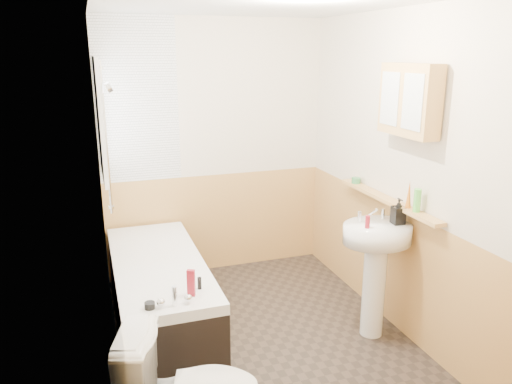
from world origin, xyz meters
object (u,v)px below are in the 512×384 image
sink (376,257)px  medicine_cabinet (409,100)px  bathtub (160,291)px  pine_shelf (387,200)px

sink → medicine_cabinet: (0.17, -0.02, 1.19)m
bathtub → pine_shelf: 1.99m
medicine_cabinet → pine_shelf: bearing=82.8°
sink → medicine_cabinet: size_ratio=1.84×
bathtub → sink: bearing=-24.2°
sink → medicine_cabinet: bearing=-15.1°
bathtub → pine_shelf: (1.77, -0.50, 0.75)m
pine_shelf → medicine_cabinet: size_ratio=2.31×
bathtub → medicine_cabinet: 2.44m
sink → medicine_cabinet: medicine_cabinet is taller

